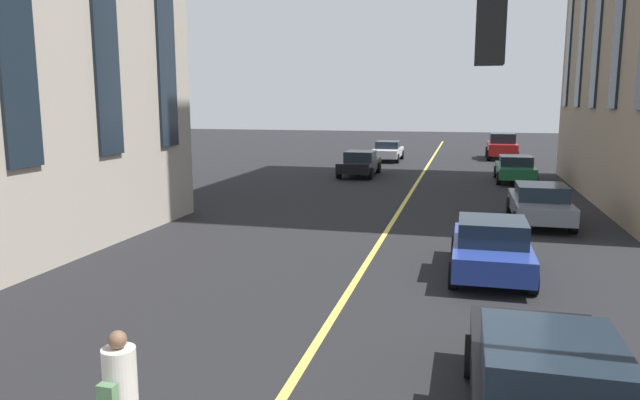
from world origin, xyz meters
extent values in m
cube|color=#D8C64C|center=(20.00, 0.00, 0.00)|extent=(80.00, 0.16, 0.01)
cube|color=slate|center=(18.12, -4.90, 0.59)|extent=(4.40, 1.80, 0.55)
cube|color=#19232D|center=(17.90, -4.90, 1.12)|extent=(1.85, 1.58, 0.50)
cylinder|color=black|center=(19.57, -4.04, 0.32)|extent=(0.64, 0.22, 0.64)
cylinder|color=black|center=(19.57, -5.76, 0.32)|extent=(0.64, 0.22, 0.64)
cylinder|color=black|center=(16.67, -4.04, 0.32)|extent=(0.64, 0.22, 0.64)
cylinder|color=black|center=(16.67, -5.76, 0.32)|extent=(0.64, 0.22, 0.64)
cube|color=black|center=(29.42, 3.39, 0.59)|extent=(4.40, 1.80, 0.55)
cube|color=#19232D|center=(29.64, 3.39, 1.12)|extent=(1.85, 1.58, 0.50)
cylinder|color=black|center=(27.96, 2.53, 0.32)|extent=(0.64, 0.22, 0.64)
cylinder|color=black|center=(27.96, 4.26, 0.32)|extent=(0.64, 0.22, 0.64)
cylinder|color=black|center=(30.87, 2.53, 0.32)|extent=(0.64, 0.22, 0.64)
cylinder|color=black|center=(30.87, 4.26, 0.32)|extent=(0.64, 0.22, 0.64)
cube|color=navy|center=(11.40, -3.05, 0.57)|extent=(3.90, 1.75, 0.55)
cube|color=#19232D|center=(11.21, -3.05, 1.12)|extent=(1.64, 1.54, 0.55)
cylinder|color=black|center=(12.69, -2.21, 0.30)|extent=(0.60, 0.21, 0.60)
cylinder|color=black|center=(12.69, -3.89, 0.30)|extent=(0.60, 0.21, 0.60)
cylinder|color=black|center=(10.12, -2.21, 0.30)|extent=(0.60, 0.21, 0.60)
cylinder|color=black|center=(10.12, -3.89, 0.30)|extent=(0.60, 0.21, 0.60)
cube|color=black|center=(4.42, -3.45, 0.59)|extent=(4.40, 1.80, 0.55)
cube|color=#19232D|center=(4.20, -3.45, 1.12)|extent=(1.85, 1.58, 0.50)
cylinder|color=black|center=(5.87, -2.59, 0.32)|extent=(0.64, 0.22, 0.64)
cylinder|color=black|center=(5.87, -4.32, 0.32)|extent=(0.64, 0.22, 0.64)
cube|color=#1E6038|center=(28.98, -4.90, 0.59)|extent=(4.40, 1.80, 0.55)
cube|color=#19232D|center=(28.76, -4.90, 1.12)|extent=(1.85, 1.58, 0.50)
cylinder|color=black|center=(30.43, -4.04, 0.32)|extent=(0.64, 0.22, 0.64)
cylinder|color=black|center=(30.43, -5.76, 0.32)|extent=(0.64, 0.22, 0.64)
cylinder|color=black|center=(27.53, -4.04, 0.32)|extent=(0.64, 0.22, 0.64)
cylinder|color=black|center=(27.53, -5.76, 0.32)|extent=(0.64, 0.22, 0.64)
cube|color=silver|center=(38.16, 2.97, 0.59)|extent=(4.40, 1.80, 0.55)
cube|color=#19232D|center=(38.38, 2.97, 1.12)|extent=(1.85, 1.58, 0.50)
cylinder|color=black|center=(36.71, 2.10, 0.32)|extent=(0.64, 0.22, 0.64)
cylinder|color=black|center=(36.71, 3.83, 0.32)|extent=(0.64, 0.22, 0.64)
cylinder|color=black|center=(39.61, 2.10, 0.32)|extent=(0.64, 0.22, 0.64)
cylinder|color=black|center=(39.61, 3.83, 0.32)|extent=(0.64, 0.22, 0.64)
cube|color=#B21E1E|center=(41.50, -4.90, 0.78)|extent=(4.70, 1.95, 0.80)
cube|color=#19232D|center=(41.50, -4.90, 1.53)|extent=(2.58, 1.72, 0.70)
cylinder|color=black|center=(43.05, -3.96, 0.38)|extent=(0.76, 0.27, 0.76)
cylinder|color=black|center=(43.05, -5.84, 0.38)|extent=(0.76, 0.27, 0.76)
cylinder|color=black|center=(39.95, -3.96, 0.38)|extent=(0.76, 0.27, 0.76)
cylinder|color=black|center=(39.95, -5.84, 0.38)|extent=(0.76, 0.27, 0.76)
cylinder|color=beige|center=(2.70, 1.32, 1.07)|extent=(0.38, 0.38, 0.64)
sphere|color=brown|center=(2.70, 1.32, 1.50)|extent=(0.21, 0.21, 0.21)
cube|color=#4C724C|center=(2.45, 1.32, 0.94)|extent=(0.12, 0.20, 0.28)
cube|color=black|center=(3.82, -2.57, 4.95)|extent=(0.36, 0.30, 0.90)
sphere|color=gold|center=(3.82, -2.57, 4.95)|extent=(0.18, 0.18, 0.18)
sphere|color=green|center=(3.82, -2.57, 4.65)|extent=(0.18, 0.18, 0.18)
camera|label=1|loc=(-2.70, -2.37, 4.12)|focal=32.65mm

